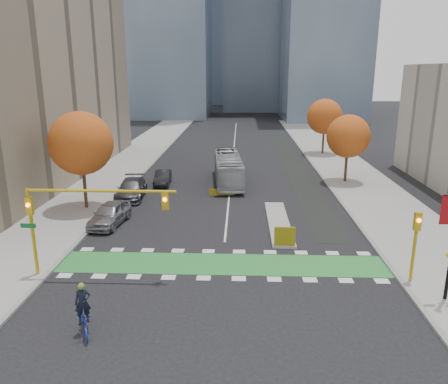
# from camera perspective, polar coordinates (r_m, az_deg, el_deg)

# --- Properties ---
(ground) EXTENTS (300.00, 300.00, 0.00)m
(ground) POSITION_cam_1_polar(r_m,az_deg,el_deg) (25.53, -0.33, -10.80)
(ground) COLOR black
(ground) RESTS_ON ground
(sidewalk_west) EXTENTS (7.00, 120.00, 0.15)m
(sidewalk_west) POSITION_cam_1_polar(r_m,az_deg,el_deg) (46.62, -16.02, 0.98)
(sidewalk_west) COLOR gray
(sidewalk_west) RESTS_ON ground
(sidewalk_east) EXTENTS (7.00, 120.00, 0.15)m
(sidewalk_east) POSITION_cam_1_polar(r_m,az_deg,el_deg) (46.03, 17.86, 0.65)
(sidewalk_east) COLOR gray
(sidewalk_east) RESTS_ON ground
(curb_west) EXTENTS (0.30, 120.00, 0.16)m
(curb_west) POSITION_cam_1_polar(r_m,az_deg,el_deg) (45.65, -11.84, 0.96)
(curb_west) COLOR gray
(curb_west) RESTS_ON ground
(curb_east) EXTENTS (0.30, 120.00, 0.16)m
(curb_east) POSITION_cam_1_polar(r_m,az_deg,el_deg) (45.20, 13.58, 0.71)
(curb_east) COLOR gray
(curb_east) RESTS_ON ground
(bike_crossing) EXTENTS (20.00, 3.00, 0.01)m
(bike_crossing) POSITION_cam_1_polar(r_m,az_deg,el_deg) (26.88, -0.19, -9.37)
(bike_crossing) COLOR #2B8435
(bike_crossing) RESTS_ON ground
(centre_line) EXTENTS (0.15, 70.00, 0.01)m
(centre_line) POSITION_cam_1_polar(r_m,az_deg,el_deg) (63.87, 1.25, 5.36)
(centre_line) COLOR silver
(centre_line) RESTS_ON ground
(bike_lane_paint) EXTENTS (2.50, 50.00, 0.01)m
(bike_lane_paint) POSITION_cam_1_polar(r_m,az_deg,el_deg) (54.43, 9.00, 3.37)
(bike_lane_paint) COLOR black
(bike_lane_paint) RESTS_ON ground
(median_island) EXTENTS (1.60, 10.00, 0.16)m
(median_island) POSITION_cam_1_polar(r_m,az_deg,el_deg) (33.91, 7.13, -3.94)
(median_island) COLOR gray
(median_island) RESTS_ON ground
(hazard_board) EXTENTS (1.40, 0.12, 1.30)m
(hazard_board) POSITION_cam_1_polar(r_m,az_deg,el_deg) (29.18, 7.95, -5.76)
(hazard_board) COLOR yellow
(hazard_board) RESTS_ON median_island
(tree_west) EXTENTS (5.20, 5.20, 8.22)m
(tree_west) POSITION_cam_1_polar(r_m,az_deg,el_deg) (37.64, -18.18, 6.06)
(tree_west) COLOR #332114
(tree_west) RESTS_ON ground
(tree_east_near) EXTENTS (4.40, 4.40, 7.08)m
(tree_east_near) POSITION_cam_1_polar(r_m,az_deg,el_deg) (46.62, 15.92, 7.01)
(tree_east_near) COLOR #332114
(tree_east_near) RESTS_ON ground
(tree_east_far) EXTENTS (4.80, 4.80, 7.65)m
(tree_east_far) POSITION_cam_1_polar(r_m,az_deg,el_deg) (62.22, 13.01, 9.57)
(tree_east_far) COLOR #332114
(tree_east_far) RESTS_ON ground
(traffic_signal_west) EXTENTS (8.53, 0.56, 5.20)m
(traffic_signal_west) POSITION_cam_1_polar(r_m,az_deg,el_deg) (25.15, -18.77, -2.18)
(traffic_signal_west) COLOR #BF9914
(traffic_signal_west) RESTS_ON ground
(traffic_signal_east) EXTENTS (0.35, 0.43, 4.10)m
(traffic_signal_east) POSITION_cam_1_polar(r_m,az_deg,el_deg) (25.75, 23.76, -5.34)
(traffic_signal_east) COLOR #BF9914
(traffic_signal_east) RESTS_ON ground
(cyclist) EXTENTS (1.58, 2.25, 2.46)m
(cyclist) POSITION_cam_1_polar(r_m,az_deg,el_deg) (21.06, -17.81, -15.23)
(cyclist) COLOR navy
(cyclist) RESTS_ON ground
(bus) EXTENTS (3.43, 11.09, 3.04)m
(bus) POSITION_cam_1_polar(r_m,az_deg,el_deg) (45.33, 0.56, 3.07)
(bus) COLOR #9FA4A6
(bus) RESTS_ON ground
(parked_car_a) EXTENTS (2.58, 5.23, 1.71)m
(parked_car_a) POSITION_cam_1_polar(r_m,az_deg,el_deg) (34.25, -14.71, -2.77)
(parked_car_a) COLOR gray
(parked_car_a) RESTS_ON ground
(parked_car_b) EXTENTS (1.75, 4.37, 1.41)m
(parked_car_b) POSITION_cam_1_polar(r_m,az_deg,el_deg) (45.33, -8.01, 1.86)
(parked_car_b) COLOR black
(parked_car_b) RESTS_ON ground
(parked_car_c) EXTENTS (2.80, 6.00, 1.70)m
(parked_car_c) POSITION_cam_1_polar(r_m,az_deg,el_deg) (40.99, -12.03, 0.40)
(parked_car_c) COLOR #49484D
(parked_car_c) RESTS_ON ground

